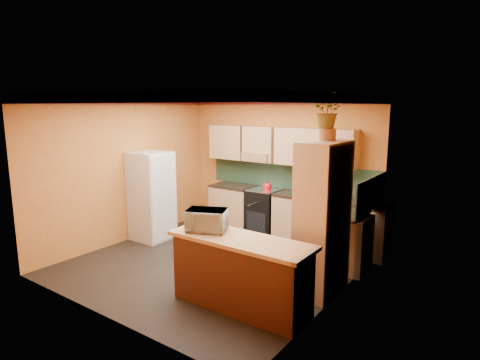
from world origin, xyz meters
name	(u,v)px	position (x,y,z in m)	size (l,w,h in m)	color
room_shell	(224,135)	(0.02, 0.28, 2.09)	(4.24, 4.24, 2.72)	black
base_cabinets_back	(292,217)	(0.47, 1.80, 0.44)	(3.65, 0.60, 0.88)	tan
countertop_back	(292,194)	(0.47, 1.80, 0.90)	(3.65, 0.62, 0.04)	black
stove	(264,212)	(-0.15, 1.80, 0.46)	(0.58, 0.58, 0.91)	black
kettle	(267,186)	(-0.05, 1.75, 1.00)	(0.17, 0.17, 0.18)	red
sink	(331,198)	(1.25, 1.80, 0.94)	(0.48, 0.40, 0.03)	silver
base_cabinets_right	(343,242)	(1.80, 1.01, 0.44)	(0.60, 0.80, 0.88)	tan
countertop_right	(344,214)	(1.80, 1.01, 0.90)	(0.62, 0.80, 0.04)	black
fridge	(152,196)	(-1.75, 0.28, 0.85)	(0.68, 0.66, 1.70)	silver
pantry	(323,218)	(1.85, 0.09, 1.05)	(0.48, 0.90, 2.10)	tan
fern_pot	(328,135)	(1.85, 0.14, 2.18)	(0.22, 0.22, 0.16)	brown
fern	(328,111)	(1.85, 0.14, 2.49)	(0.42, 0.36, 0.46)	tan
breakfast_bar	(240,275)	(1.22, -0.95, 0.44)	(1.80, 0.55, 0.88)	#482010
bar_top	(240,240)	(1.22, -0.95, 0.91)	(1.90, 0.65, 0.05)	tan
microwave	(207,220)	(0.67, -0.95, 1.07)	(0.52, 0.35, 0.29)	silver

